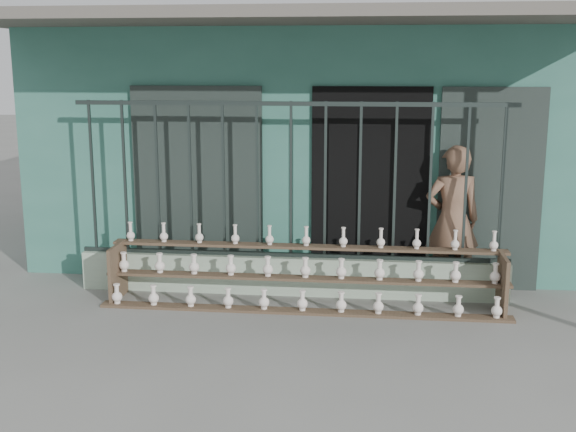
# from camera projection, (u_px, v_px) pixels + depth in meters

# --- Properties ---
(ground) EXTENTS (60.00, 60.00, 0.00)m
(ground) POSITION_uv_depth(u_px,v_px,m) (277.00, 334.00, 7.24)
(ground) COLOR slate
(workshop_building) EXTENTS (7.40, 6.60, 3.21)m
(workshop_building) POSITION_uv_depth(u_px,v_px,m) (312.00, 133.00, 11.01)
(workshop_building) COLOR #346F5F
(workshop_building) RESTS_ON ground
(parapet_wall) EXTENTS (5.00, 0.20, 0.45)m
(parapet_wall) POSITION_uv_depth(u_px,v_px,m) (291.00, 275.00, 8.46)
(parapet_wall) COLOR #A7BFA4
(parapet_wall) RESTS_ON ground
(security_fence) EXTENTS (5.00, 0.04, 1.80)m
(security_fence) POSITION_uv_depth(u_px,v_px,m) (291.00, 181.00, 8.22)
(security_fence) COLOR #283330
(security_fence) RESTS_ON parapet_wall
(shelf_rack) EXTENTS (4.50, 0.68, 0.85)m
(shelf_rack) POSITION_uv_depth(u_px,v_px,m) (304.00, 275.00, 8.00)
(shelf_rack) COLOR brown
(shelf_rack) RESTS_ON ground
(elderly_woman) EXTENTS (0.69, 0.50, 1.75)m
(elderly_woman) POSITION_uv_depth(u_px,v_px,m) (452.00, 220.00, 8.38)
(elderly_woman) COLOR brown
(elderly_woman) RESTS_ON ground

